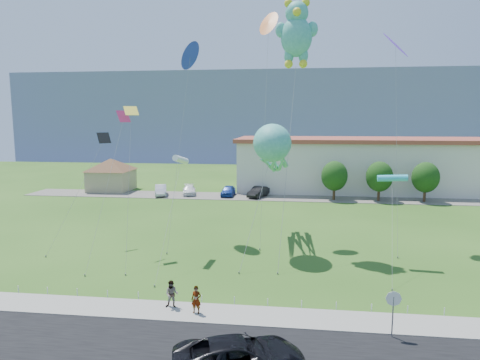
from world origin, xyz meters
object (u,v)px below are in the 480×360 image
(parked_car_silver, at_px, (161,190))
(parked_car_black, at_px, (258,192))
(warehouse, at_px, (433,165))
(suv, at_px, (239,357))
(pavilion, at_px, (111,171))
(parked_car_blue, at_px, (228,191))
(octopus_kite, at_px, (273,150))
(pedestrian_left, at_px, (196,300))
(pedestrian_right, at_px, (172,294))
(parked_car_white, at_px, (189,190))
(stop_sign, at_px, (393,303))
(teddy_bear_kite, at_px, (297,32))

(parked_car_silver, distance_m, parked_car_black, 14.34)
(warehouse, relative_size, suv, 10.60)
(pavilion, relative_size, parked_car_silver, 1.99)
(pavilion, distance_m, warehouse, 50.37)
(pavilion, distance_m, parked_car_blue, 19.32)
(octopus_kite, bearing_deg, parked_car_blue, 107.28)
(warehouse, bearing_deg, pedestrian_left, -119.90)
(pedestrian_left, xyz_separation_m, parked_car_silver, (-13.93, 37.35, -0.07))
(pedestrian_right, xyz_separation_m, parked_car_blue, (-2.45, 37.57, -0.10))
(parked_car_silver, height_order, parked_car_black, parked_car_silver)
(pedestrian_right, bearing_deg, pedestrian_left, -22.50)
(parked_car_blue, xyz_separation_m, parked_car_black, (4.45, -0.47, 0.01))
(parked_car_white, relative_size, parked_car_blue, 1.05)
(warehouse, xyz_separation_m, parked_car_white, (-36.91, -8.41, -3.40))
(parked_car_silver, bearing_deg, pedestrian_left, -86.98)
(pedestrian_right, distance_m, parked_car_black, 37.15)
(pedestrian_right, relative_size, parked_car_white, 0.35)
(pavilion, distance_m, parked_car_black, 23.77)
(suv, height_order, parked_car_white, suv)
(stop_sign, relative_size, octopus_kite, 0.20)
(stop_sign, bearing_deg, octopus_kite, 114.72)
(suv, height_order, parked_car_silver, suv)
(parked_car_blue, xyz_separation_m, octopus_kite, (7.63, -24.53, 7.66))
(parked_car_white, bearing_deg, suv, -87.21)
(parked_car_silver, bearing_deg, pavilion, 141.36)
(stop_sign, relative_size, pedestrian_right, 1.55)
(warehouse, bearing_deg, parked_car_blue, -164.24)
(pedestrian_left, height_order, parked_car_white, pedestrian_left)
(pedestrian_right, xyz_separation_m, parked_car_white, (-8.35, 37.91, -0.18))
(suv, xyz_separation_m, pedestrian_left, (-3.18, 5.52, 0.03))
(parked_car_white, distance_m, parked_car_blue, 5.92)
(parked_car_silver, xyz_separation_m, teddy_bear_kite, (19.33, -22.43, 17.52))
(parked_car_white, relative_size, octopus_kite, 0.36)
(parked_car_white, bearing_deg, stop_sign, -76.66)
(parked_car_silver, bearing_deg, warehouse, -4.31)
(suv, relative_size, parked_car_white, 1.26)
(octopus_kite, height_order, teddy_bear_kite, teddy_bear_kite)
(pedestrian_right, relative_size, parked_car_silver, 0.35)
(warehouse, distance_m, parked_car_blue, 32.39)
(parked_car_silver, relative_size, teddy_bear_kite, 0.22)
(parked_car_white, xyz_separation_m, octopus_kite, (13.54, -24.87, 7.74))
(pedestrian_left, distance_m, parked_car_white, 39.75)
(parked_car_blue, height_order, octopus_kite, octopus_kite)
(pedestrian_right, relative_size, octopus_kite, 0.13)
(suv, relative_size, parked_car_silver, 1.24)
(parked_car_silver, relative_size, parked_car_white, 1.02)
(octopus_kite, bearing_deg, parked_car_silver, 126.42)
(parked_car_silver, bearing_deg, stop_sign, -75.19)
(warehouse, distance_m, octopus_kite, 40.90)
(parked_car_black, height_order, teddy_bear_kite, teddy_bear_kite)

